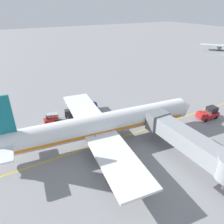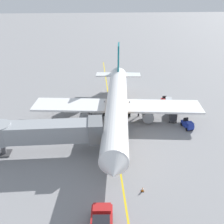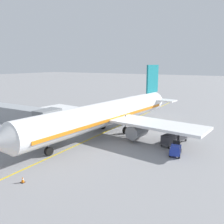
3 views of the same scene
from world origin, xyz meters
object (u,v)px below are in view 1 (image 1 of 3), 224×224
at_px(jet_bridge, 189,142).
at_px(baggage_cart_third_in_train, 53,116).
at_px(parked_airliner, 101,125).
at_px(baggage_cart_front, 83,111).
at_px(baggage_cart_second_in_train, 70,113).
at_px(safety_cone_nose_left, 171,113).
at_px(pushback_tractor, 208,113).
at_px(ground_crew_wing_walker, 84,127).
at_px(baggage_tug_lead, 92,106).
at_px(baggage_tug_trailing, 51,119).

relative_size(jet_bridge, baggage_cart_third_in_train, 5.39).
relative_size(parked_airliner, baggage_cart_front, 12.55).
height_order(baggage_cart_second_in_train, safety_cone_nose_left, baggage_cart_second_in_train).
bearing_deg(pushback_tractor, safety_cone_nose_left, -134.31).
distance_m(jet_bridge, baggage_cart_second_in_train, 24.31).
bearing_deg(ground_crew_wing_walker, baggage_cart_second_in_train, -176.26).
bearing_deg(parked_airliner, baggage_tug_lead, 163.15).
bearing_deg(safety_cone_nose_left, baggage_cart_front, -117.36).
bearing_deg(baggage_tug_lead, ground_crew_wing_walker, -32.98).
xyz_separation_m(baggage_cart_third_in_train, ground_crew_wing_walker, (6.78, 4.00, 0.00)).
bearing_deg(baggage_cart_third_in_train, baggage_cart_front, 82.28).
bearing_deg(baggage_tug_trailing, jet_bridge, 34.57).
bearing_deg(baggage_tug_lead, jet_bridge, 12.87).
height_order(parked_airliner, jet_bridge, parked_airliner).
bearing_deg(safety_cone_nose_left, baggage_cart_third_in_train, -112.53).
relative_size(parked_airliner, baggage_tug_lead, 13.96).
relative_size(pushback_tractor, baggage_cart_third_in_train, 1.52).
bearing_deg(baggage_cart_front, baggage_tug_trailing, -92.53).
distance_m(parked_airliner, baggage_tug_trailing, 12.27).
xyz_separation_m(jet_bridge, baggage_cart_front, (-21.02, -7.99, -2.51)).
bearing_deg(baggage_tug_lead, pushback_tractor, 51.15).
distance_m(baggage_tug_lead, baggage_cart_front, 3.28).
bearing_deg(safety_cone_nose_left, baggage_cart_second_in_train, -115.90).
xyz_separation_m(baggage_tug_lead, ground_crew_wing_walker, (7.64, -4.96, 0.24)).
xyz_separation_m(jet_bridge, baggage_cart_second_in_train, (-21.74, -10.58, -2.51)).
distance_m(baggage_tug_trailing, baggage_cart_front, 6.71).
height_order(parked_airliner, baggage_cart_front, parked_airliner).
relative_size(jet_bridge, ground_crew_wing_walker, 9.50).
height_order(baggage_tug_lead, baggage_cart_front, baggage_tug_lead).
bearing_deg(parked_airliner, baggage_tug_trailing, -150.58).
xyz_separation_m(baggage_cart_front, safety_cone_nose_left, (8.68, 16.77, -0.66)).
xyz_separation_m(baggage_tug_lead, baggage_tug_trailing, (1.40, -9.50, 0.00)).
height_order(jet_bridge, pushback_tractor, jet_bridge).
bearing_deg(baggage_cart_second_in_train, baggage_tug_lead, 100.15).
bearing_deg(safety_cone_nose_left, jet_bridge, -35.46).
relative_size(baggage_cart_front, baggage_cart_third_in_train, 1.00).
height_order(jet_bridge, baggage_tug_trailing, jet_bridge).
bearing_deg(baggage_cart_front, parked_airliner, -4.47).
xyz_separation_m(baggage_cart_front, ground_crew_wing_walker, (5.95, -2.16, 0.00)).
xyz_separation_m(jet_bridge, baggage_tug_trailing, (-21.31, -14.69, -2.74)).
bearing_deg(jet_bridge, parked_airliner, -140.99).
xyz_separation_m(jet_bridge, pushback_tractor, (-7.27, 13.98, -2.36)).
distance_m(baggage_tug_lead, ground_crew_wing_walker, 9.11).
xyz_separation_m(baggage_tug_trailing, baggage_cart_second_in_train, (-0.43, 4.11, 0.24)).
relative_size(baggage_tug_trailing, baggage_cart_third_in_train, 0.85).
xyz_separation_m(baggage_tug_lead, baggage_cart_front, (1.69, -2.80, 0.24)).
xyz_separation_m(pushback_tractor, safety_cone_nose_left, (-5.06, -5.19, -0.81)).
relative_size(jet_bridge, baggage_tug_lead, 6.00).
relative_size(baggage_cart_second_in_train, baggage_cart_third_in_train, 1.00).
height_order(jet_bridge, baggage_cart_front, jet_bridge).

